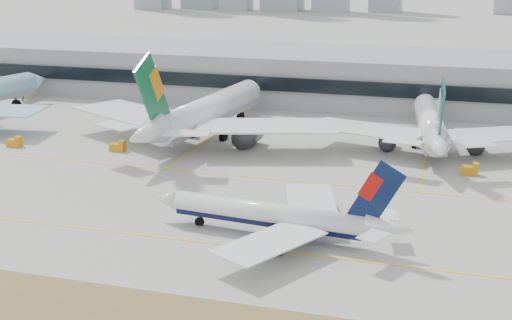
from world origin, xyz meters
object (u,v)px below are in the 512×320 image
(widebody_cathay, at_px, (431,126))
(terminal, at_px, (335,76))
(widebody_eva, at_px, (205,113))
(taxiing_airliner, at_px, (277,216))

(widebody_cathay, relative_size, terminal, 0.21)
(terminal, bearing_deg, widebody_eva, -109.83)
(widebody_cathay, distance_m, terminal, 61.07)
(taxiing_airliner, bearing_deg, terminal, -78.46)
(taxiing_airliner, distance_m, terminal, 114.91)
(taxiing_airliner, relative_size, terminal, 0.16)
(widebody_eva, bearing_deg, terminal, -14.09)
(widebody_eva, distance_m, widebody_cathay, 54.04)
(widebody_eva, distance_m, terminal, 62.60)
(taxiing_airliner, distance_m, widebody_eva, 64.52)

